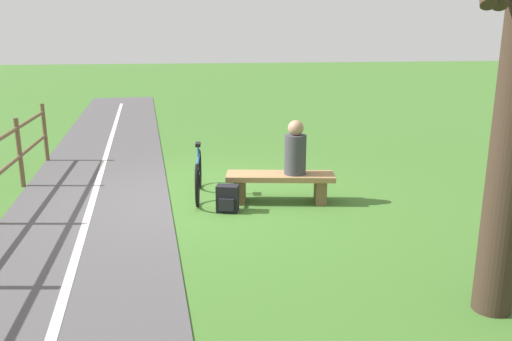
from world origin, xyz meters
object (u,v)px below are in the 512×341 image
at_px(bench, 280,183).
at_px(tree_near_bench, 510,143).
at_px(backpack, 227,199).
at_px(person_seated, 295,150).
at_px(bicycle, 198,175).

xyz_separation_m(bench, tree_near_bench, (-1.29, 3.47, 1.28)).
distance_m(bench, backpack, 0.91).
bearing_deg(backpack, person_seated, -164.97).
bearing_deg(person_seated, bench, 0.00).
distance_m(bicycle, backpack, 0.88).
distance_m(bench, bicycle, 1.30).
xyz_separation_m(person_seated, tree_near_bench, (-1.07, 3.43, 0.77)).
xyz_separation_m(bench, bicycle, (1.22, -0.46, 0.04)).
relative_size(bench, person_seated, 2.07).
bearing_deg(tree_near_bench, bench, -69.66).
relative_size(bench, tree_near_bench, 0.46).
xyz_separation_m(bicycle, tree_near_bench, (-2.51, 3.93, 1.24)).
relative_size(person_seated, bicycle, 0.50).
distance_m(person_seated, bicycle, 1.59).
bearing_deg(backpack, bench, -158.97).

